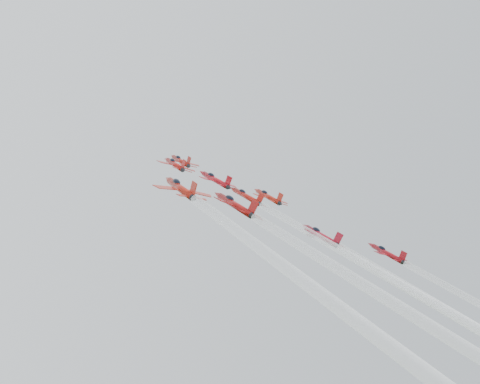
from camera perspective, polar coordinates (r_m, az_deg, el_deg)
jet_lead at (r=146.54m, az=-5.67°, el=2.97°), size 9.11×11.04×8.88m
jet_row2_left at (r=132.50m, az=-6.22°, el=2.65°), size 9.11×11.04×8.89m
jet_row2_center at (r=134.35m, az=-2.38°, el=1.20°), size 9.83×11.91×9.58m
jet_row2_right at (r=145.87m, az=2.65°, el=-0.41°), size 9.90×12.00×9.66m
jet_center at (r=92.22m, az=14.17°, el=-8.31°), size 9.21×79.16×63.74m
jet_rear_farleft at (r=58.83m, az=13.52°, el=-12.79°), size 10.11×86.88×69.95m
jet_rear_left at (r=68.08m, az=19.94°, el=-13.68°), size 10.29×88.42×71.19m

